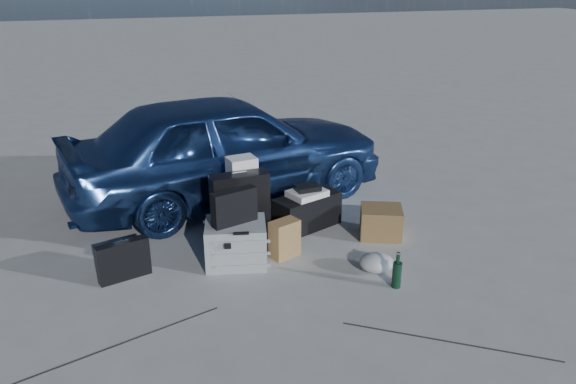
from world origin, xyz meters
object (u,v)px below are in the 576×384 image
object	(u,v)px
pelican_case	(236,243)
cardboard_box	(381,222)
duffel_bag	(307,212)
briefcase	(124,260)
suitcase_right	(245,205)
car	(226,147)
green_bottle	(397,271)
suitcase_left	(240,209)

from	to	relation	value
pelican_case	cardboard_box	distance (m)	1.56
pelican_case	duffel_bag	distance (m)	1.04
briefcase	suitcase_right	size ratio (longest dim) A/B	0.78
car	green_bottle	world-z (taller)	car
pelican_case	suitcase_right	xyz separation A→B (m)	(0.24, 0.65, 0.10)
suitcase_left	suitcase_right	distance (m)	0.29
pelican_case	suitcase_right	bearing A→B (deg)	82.38
suitcase_right	green_bottle	size ratio (longest dim) A/B	1.84
pelican_case	cardboard_box	size ratio (longest dim) A/B	1.34
car	briefcase	bearing A→B (deg)	130.34
suitcase_left	duffel_bag	world-z (taller)	suitcase_left
car	briefcase	xyz separation A→B (m)	(-1.28, -1.60, -0.46)
suitcase_right	suitcase_left	bearing A→B (deg)	-128.62
briefcase	suitcase_right	distance (m)	1.42
pelican_case	green_bottle	distance (m)	1.50
pelican_case	cardboard_box	world-z (taller)	pelican_case
suitcase_left	cardboard_box	xyz separation A→B (m)	(1.42, -0.29, -0.21)
car	suitcase_right	distance (m)	1.03
car	green_bottle	distance (m)	2.70
duffel_bag	green_bottle	xyz separation A→B (m)	(0.33, -1.39, -0.02)
pelican_case	briefcase	world-z (taller)	pelican_case
pelican_case	suitcase_right	distance (m)	0.70
suitcase_right	duffel_bag	world-z (taller)	suitcase_right
briefcase	car	bearing A→B (deg)	35.20
car	green_bottle	bearing A→B (deg)	-169.68
pelican_case	suitcase_left	xyz separation A→B (m)	(0.14, 0.39, 0.17)
car	green_bottle	xyz separation A→B (m)	(0.96, -2.48, -0.48)
suitcase_left	cardboard_box	size ratio (longest dim) A/B	1.77
car	cardboard_box	distance (m)	2.05
briefcase	suitcase_left	size ratio (longest dim) A/B	0.63
suitcase_left	duffel_bag	distance (m)	0.79
briefcase	green_bottle	world-z (taller)	briefcase
pelican_case	suitcase_right	world-z (taller)	suitcase_right
duffel_bag	car	bearing A→B (deg)	98.46
car	green_bottle	size ratio (longest dim) A/B	11.63
cardboard_box	suitcase_right	bearing A→B (deg)	157.07
cardboard_box	green_bottle	world-z (taller)	green_bottle
suitcase_right	green_bottle	world-z (taller)	suitcase_right
car	duffel_bag	size ratio (longest dim) A/B	5.17
briefcase	suitcase_right	bearing A→B (deg)	10.59
briefcase	duffel_bag	xyz separation A→B (m)	(1.92, 0.51, 0.00)
car	suitcase_left	size ratio (longest dim) A/B	5.11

